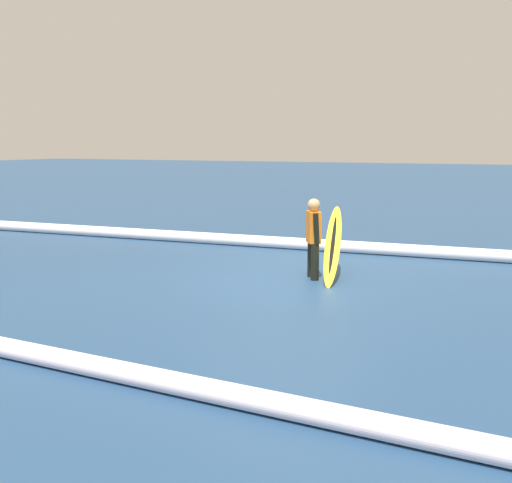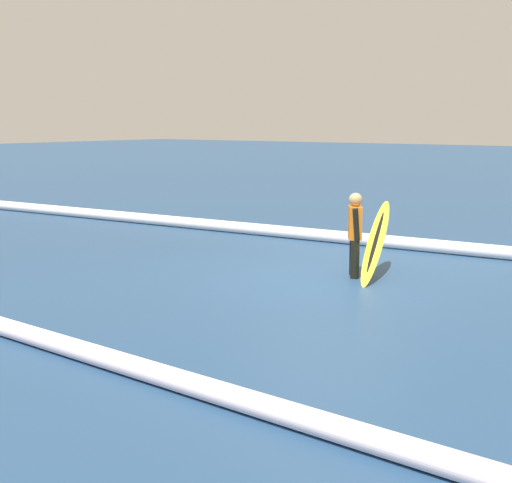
{
  "view_description": "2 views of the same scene",
  "coord_description": "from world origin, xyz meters",
  "views": [
    {
      "loc": [
        -4.28,
        9.92,
        2.3
      ],
      "look_at": [
        -0.55,
        2.25,
        1.01
      ],
      "focal_mm": 45.76,
      "sensor_mm": 36.0,
      "label": 1
    },
    {
      "loc": [
        -5.8,
        9.87,
        2.51
      ],
      "look_at": [
        -0.43,
        2.46,
        0.97
      ],
      "focal_mm": 50.37,
      "sensor_mm": 36.0,
      "label": 2
    }
  ],
  "objects": [
    {
      "name": "surfer",
      "position": [
        -0.38,
        -0.35,
        0.76
      ],
      "size": [
        0.35,
        0.54,
        1.37
      ],
      "rotation": [
        0.0,
        0.0,
        2.15
      ],
      "color": "black",
      "rests_on": "ground_plane"
    },
    {
      "name": "surfboard",
      "position": [
        -0.66,
        -0.54,
        0.58
      ],
      "size": [
        0.68,
        1.69,
        1.19
      ],
      "color": "yellow",
      "rests_on": "ground_plane"
    },
    {
      "name": "ground_plane",
      "position": [
        0.0,
        0.0,
        0.0
      ],
      "size": [
        128.7,
        128.7,
        0.0
      ],
      "primitive_type": "plane",
      "color": "navy"
    },
    {
      "name": "wave_crest_foreground",
      "position": [
        0.29,
        -3.14,
        0.13
      ],
      "size": [
        24.2,
        1.76,
        0.25
      ],
      "primitive_type": "cylinder",
      "rotation": [
        0.0,
        1.57,
        0.06
      ],
      "color": "white",
      "rests_on": "ground_plane"
    }
  ]
}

